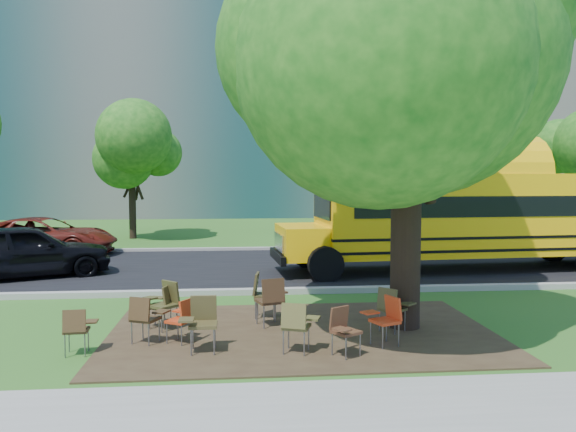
{
  "coord_description": "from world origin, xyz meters",
  "views": [
    {
      "loc": [
        -0.18,
        -10.56,
        2.87
      ],
      "look_at": [
        1.2,
        4.41,
        1.82
      ],
      "focal_mm": 35.0,
      "sensor_mm": 36.0,
      "label": 1
    }
  ],
  "objects": [
    {
      "name": "black_car",
      "position": [
        -6.13,
        5.76,
        0.78
      ],
      "size": [
        4.94,
        3.54,
        1.56
      ],
      "primitive_type": "imported",
      "rotation": [
        0.0,
        0.0,
        1.99
      ],
      "color": "black",
      "rests_on": "ground"
    },
    {
      "name": "ground",
      "position": [
        0.0,
        0.0,
        0.0
      ],
      "size": [
        160.0,
        160.0,
        0.0
      ],
      "primitive_type": "plane",
      "color": "#2A571B",
      "rests_on": "ground"
    },
    {
      "name": "kerb_near",
      "position": [
        0.0,
        3.0,
        0.07
      ],
      "size": [
        80.0,
        0.25,
        0.14
      ],
      "primitive_type": "cube",
      "color": "gray",
      "rests_on": "ground"
    },
    {
      "name": "dirt_patch",
      "position": [
        1.0,
        -0.5,
        0.01
      ],
      "size": [
        7.0,
        4.5,
        0.03
      ],
      "primitive_type": "cube",
      "color": "#382819",
      "rests_on": "ground"
    },
    {
      "name": "chair_7",
      "position": [
        2.64,
        -0.67,
        0.53
      ],
      "size": [
        0.73,
        0.58,
        0.85
      ],
      "rotation": [
        0.0,
        0.0,
        -0.85
      ],
      "color": "#494220",
      "rests_on": "ground"
    },
    {
      "name": "building_main",
      "position": [
        -8.0,
        36.0,
        11.0
      ],
      "size": [
        38.0,
        16.0,
        22.0
      ],
      "primitive_type": "cube",
      "color": "#63635E",
      "rests_on": "ground"
    },
    {
      "name": "chair_5",
      "position": [
        1.49,
        -1.92,
        0.49
      ],
      "size": [
        0.53,
        0.66,
        0.8
      ],
      "rotation": [
        0.0,
        0.0,
        3.71
      ],
      "color": "#502F1C",
      "rests_on": "ground"
    },
    {
      "name": "school_bus",
      "position": [
        7.62,
        5.99,
        1.71
      ],
      "size": [
        12.27,
        3.55,
        2.96
      ],
      "rotation": [
        0.0,
        0.0,
        0.07
      ],
      "color": "#FFBB08",
      "rests_on": "ground"
    },
    {
      "name": "chair_4",
      "position": [
        0.78,
        -1.75,
        0.54
      ],
      "size": [
        0.69,
        0.54,
        0.87
      ],
      "rotation": [
        0.0,
        0.0,
        -0.34
      ],
      "color": "brown",
      "rests_on": "ground"
    },
    {
      "name": "main_tree",
      "position": [
        2.97,
        -0.36,
        5.67
      ],
      "size": [
        7.2,
        7.2,
        9.28
      ],
      "color": "black",
      "rests_on": "ground"
    },
    {
      "name": "chair_9",
      "position": [
        -1.54,
        -0.02,
        0.57
      ],
      "size": [
        0.79,
        0.62,
        0.91
      ],
      "rotation": [
        0.0,
        0.0,
        2.38
      ],
      "color": "#423E1C",
      "rests_on": "ground"
    },
    {
      "name": "chair_3",
      "position": [
        -0.76,
        -1.49,
        0.57
      ],
      "size": [
        0.59,
        0.54,
        0.92
      ],
      "rotation": [
        0.0,
        0.0,
        3.14
      ],
      "color": "#463D1E",
      "rests_on": "ground"
    },
    {
      "name": "bg_tree_2",
      "position": [
        -5.0,
        16.0,
        4.21
      ],
      "size": [
        4.8,
        4.8,
        6.62
      ],
      "color": "black",
      "rests_on": "ground"
    },
    {
      "name": "bg_car_red",
      "position": [
        -7.12,
        10.35,
        0.71
      ],
      "size": [
        5.26,
        2.78,
        1.41
      ],
      "primitive_type": "imported",
      "rotation": [
        0.0,
        0.0,
        1.48
      ],
      "color": "#54160E",
      "rests_on": "ground"
    },
    {
      "name": "chair_2",
      "position": [
        -1.11,
        -0.98,
        0.49
      ],
      "size": [
        0.52,
        0.66,
        0.79
      ],
      "rotation": [
        0.0,
        0.0,
        1.03
      ],
      "color": "#B43413",
      "rests_on": "ground"
    },
    {
      "name": "chair_11",
      "position": [
        0.48,
        -0.06,
        0.6
      ],
      "size": [
        0.66,
        0.73,
        0.97
      ],
      "rotation": [
        0.0,
        0.0,
        0.32
      ],
      "color": "#3C2615",
      "rests_on": "ground"
    },
    {
      "name": "chair_8",
      "position": [
        -1.59,
        0.08,
        0.51
      ],
      "size": [
        0.49,
        0.63,
        0.82
      ],
      "rotation": [
        0.0,
        0.0,
        1.31
      ],
      "color": "#473E1F",
      "rests_on": "ground"
    },
    {
      "name": "chair_10",
      "position": [
        0.33,
        0.58,
        0.58
      ],
      "size": [
        0.55,
        0.67,
        0.94
      ],
      "rotation": [
        0.0,
        0.0,
        -1.72
      ],
      "color": "#41391C",
      "rests_on": "ground"
    },
    {
      "name": "chair_6",
      "position": [
        2.33,
        -1.41,
        0.53
      ],
      "size": [
        0.66,
        0.58,
        0.85
      ],
      "rotation": [
        0.0,
        0.0,
        1.96
      ],
      "color": "red",
      "rests_on": "ground"
    },
    {
      "name": "chair_1",
      "position": [
        -1.74,
        -0.99,
        0.52
      ],
      "size": [
        0.69,
        0.54,
        0.85
      ],
      "rotation": [
        0.0,
        0.0,
        -0.42
      ],
      "color": "#402B16",
      "rests_on": "ground"
    },
    {
      "name": "bg_tree_3",
      "position": [
        8.0,
        14.0,
        5.03
      ],
      "size": [
        5.6,
        5.6,
        7.84
      ],
      "color": "black",
      "rests_on": "ground"
    },
    {
      "name": "chair_0",
      "position": [
        -2.74,
        -1.44,
        0.48
      ],
      "size": [
        0.51,
        0.48,
        0.77
      ],
      "rotation": [
        0.0,
        0.0,
        0.08
      ],
      "color": "#452F18",
      "rests_on": "ground"
    },
    {
      "name": "kerb_far",
      "position": [
        0.0,
        11.1,
        0.07
      ],
      "size": [
        80.0,
        0.25,
        0.14
      ],
      "primitive_type": "cube",
      "color": "gray",
      "rests_on": "ground"
    },
    {
      "name": "asphalt_road",
      "position": [
        0.0,
        7.0,
        0.02
      ],
      "size": [
        80.0,
        8.0,
        0.04
      ],
      "primitive_type": "cube",
      "color": "black",
      "rests_on": "ground"
    },
    {
      "name": "building_right",
      "position": [
        24.0,
        38.0,
        12.5
      ],
      "size": [
        30.0,
        16.0,
        25.0
      ],
      "primitive_type": "cube",
      "color": "slate",
      "rests_on": "ground"
    }
  ]
}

